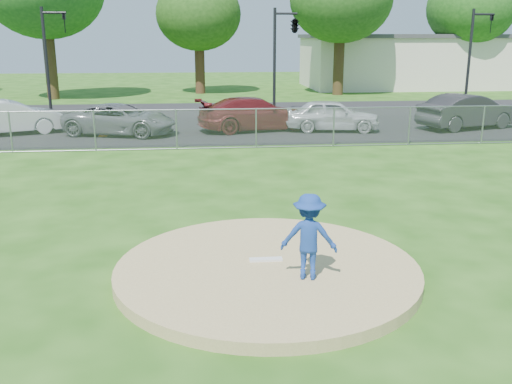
# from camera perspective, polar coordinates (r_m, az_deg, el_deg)

# --- Properties ---
(ground) EXTENTS (120.00, 120.00, 0.00)m
(ground) POSITION_cam_1_polar(r_m,az_deg,el_deg) (19.84, -2.29, 3.28)
(ground) COLOR #1F4D10
(ground) RESTS_ON ground
(pitchers_mound) EXTENTS (5.40, 5.40, 0.20)m
(pitchers_mound) POSITION_cam_1_polar(r_m,az_deg,el_deg) (10.27, 1.12, -7.80)
(pitchers_mound) COLOR tan
(pitchers_mound) RESTS_ON ground
(pitching_rubber) EXTENTS (0.60, 0.15, 0.04)m
(pitching_rubber) POSITION_cam_1_polar(r_m,az_deg,el_deg) (10.41, 0.99, -6.76)
(pitching_rubber) COLOR white
(pitching_rubber) RESTS_ON pitchers_mound
(chain_link_fence) EXTENTS (40.00, 0.06, 1.50)m
(chain_link_fence) POSITION_cam_1_polar(r_m,az_deg,el_deg) (21.67, -2.64, 6.32)
(chain_link_fence) COLOR gray
(chain_link_fence) RESTS_ON ground
(parking_lot) EXTENTS (50.00, 8.00, 0.01)m
(parking_lot) POSITION_cam_1_polar(r_m,az_deg,el_deg) (26.23, -3.16, 6.23)
(parking_lot) COLOR black
(parking_lot) RESTS_ON ground
(street) EXTENTS (60.00, 7.00, 0.01)m
(street) POSITION_cam_1_polar(r_m,az_deg,el_deg) (33.65, -3.75, 8.23)
(street) COLOR black
(street) RESTS_ON ground
(commercial_building) EXTENTS (16.40, 9.40, 4.30)m
(commercial_building) POSITION_cam_1_polar(r_m,az_deg,el_deg) (50.42, 14.54, 12.59)
(commercial_building) COLOR beige
(commercial_building) RESTS_ON ground
(tree_center) EXTENTS (6.16, 6.16, 9.84)m
(tree_center) POSITION_cam_1_polar(r_m,az_deg,el_deg) (43.44, -5.80, 18.31)
(tree_center) COLOR #3D2316
(tree_center) RESTS_ON ground
(traffic_signal_left) EXTENTS (1.28, 0.20, 5.60)m
(traffic_signal_left) POSITION_cam_1_polar(r_m,az_deg,el_deg) (32.30, -19.89, 13.06)
(traffic_signal_left) COLOR black
(traffic_signal_left) RESTS_ON ground
(traffic_signal_center) EXTENTS (1.42, 2.48, 5.60)m
(traffic_signal_center) POSITION_cam_1_polar(r_m,az_deg,el_deg) (31.79, 3.69, 16.14)
(traffic_signal_center) COLOR black
(traffic_signal_center) RESTS_ON ground
(traffic_signal_right) EXTENTS (1.28, 0.20, 5.60)m
(traffic_signal_right) POSITION_cam_1_polar(r_m,az_deg,el_deg) (34.95, 20.97, 13.07)
(traffic_signal_right) COLOR black
(traffic_signal_right) RESTS_ON ground
(pitcher) EXTENTS (1.05, 0.75, 1.46)m
(pitcher) POSITION_cam_1_polar(r_m,az_deg,el_deg) (9.49, 5.31, -4.46)
(pitcher) COLOR navy
(pitcher) RESTS_ON pitchers_mound
(traffic_cone) EXTENTS (0.36, 0.36, 0.71)m
(traffic_cone) POSITION_cam_1_polar(r_m,az_deg,el_deg) (25.25, -15.09, 6.20)
(traffic_cone) COLOR orange
(traffic_cone) RESTS_ON parking_lot
(parked_car_white) EXTENTS (4.72, 3.14, 1.47)m
(parked_car_white) POSITION_cam_1_polar(r_m,az_deg,el_deg) (27.07, -23.38, 6.88)
(parked_car_white) COLOR silver
(parked_car_white) RESTS_ON parking_lot
(parked_car_gray) EXTENTS (5.20, 3.44, 1.33)m
(parked_car_gray) POSITION_cam_1_polar(r_m,az_deg,el_deg) (25.46, -13.43, 7.09)
(parked_car_gray) COLOR slate
(parked_car_gray) RESTS_ON parking_lot
(parked_car_darkred) EXTENTS (5.49, 3.26, 1.49)m
(parked_car_darkred) POSITION_cam_1_polar(r_m,az_deg,el_deg) (25.94, -0.13, 7.83)
(parked_car_darkred) COLOR maroon
(parked_car_darkred) RESTS_ON parking_lot
(parked_car_pearl) EXTENTS (4.36, 2.27, 1.42)m
(parked_car_pearl) POSITION_cam_1_polar(r_m,az_deg,el_deg) (26.01, 7.64, 7.63)
(parked_car_pearl) COLOR silver
(parked_car_pearl) RESTS_ON parking_lot
(parked_car_charcoal) EXTENTS (5.07, 3.10, 1.58)m
(parked_car_charcoal) POSITION_cam_1_polar(r_m,az_deg,el_deg) (28.22, 20.45, 7.57)
(parked_car_charcoal) COLOR #262629
(parked_car_charcoal) RESTS_ON parking_lot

